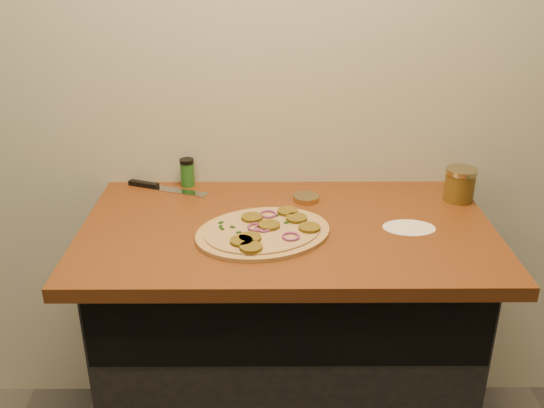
{
  "coord_description": "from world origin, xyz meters",
  "views": [
    {
      "loc": [
        -0.05,
        -0.17,
        1.69
      ],
      "look_at": [
        -0.04,
        1.46,
        0.95
      ],
      "focal_mm": 40.0,
      "sensor_mm": 36.0,
      "label": 1
    }
  ],
  "objects_px": {
    "pizza": "(264,232)",
    "chefs_knife": "(160,188)",
    "spice_shaker": "(187,172)",
    "salsa_jar": "(460,184)"
  },
  "relations": [
    {
      "from": "chefs_knife",
      "to": "spice_shaker",
      "type": "relative_size",
      "value": 2.96
    },
    {
      "from": "pizza",
      "to": "salsa_jar",
      "type": "xyz_separation_m",
      "value": [
        0.62,
        0.24,
        0.04
      ]
    },
    {
      "from": "salsa_jar",
      "to": "spice_shaker",
      "type": "relative_size",
      "value": 1.13
    },
    {
      "from": "pizza",
      "to": "spice_shaker",
      "type": "bearing_deg",
      "value": 125.47
    },
    {
      "from": "salsa_jar",
      "to": "chefs_knife",
      "type": "bearing_deg",
      "value": 174.41
    },
    {
      "from": "pizza",
      "to": "salsa_jar",
      "type": "height_order",
      "value": "salsa_jar"
    },
    {
      "from": "pizza",
      "to": "chefs_knife",
      "type": "height_order",
      "value": "pizza"
    },
    {
      "from": "spice_shaker",
      "to": "pizza",
      "type": "bearing_deg",
      "value": -54.53
    },
    {
      "from": "chefs_knife",
      "to": "pizza",
      "type": "bearing_deg",
      "value": -43.82
    },
    {
      "from": "chefs_knife",
      "to": "spice_shaker",
      "type": "xyz_separation_m",
      "value": [
        0.09,
        0.03,
        0.04
      ]
    }
  ]
}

